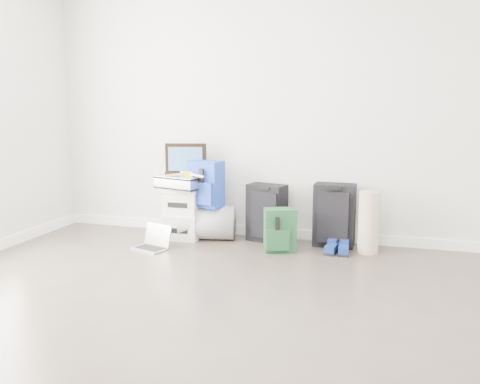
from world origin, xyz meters
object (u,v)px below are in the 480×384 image
(briefcase, at_px, (183,182))
(duffel_bag, at_px, (207,222))
(carry_on, at_px, (334,215))
(boxes_stack, at_px, (183,213))
(large_suitcase, at_px, (267,213))
(laptop, at_px, (153,243))

(briefcase, bearing_deg, duffel_bag, 29.37)
(duffel_bag, xyz_separation_m, carry_on, (1.28, 0.10, 0.14))
(boxes_stack, bearing_deg, large_suitcase, 9.24)
(briefcase, bearing_deg, boxes_stack, 0.00)
(briefcase, bearing_deg, laptop, -92.03)
(boxes_stack, height_order, duffel_bag, boxes_stack)
(duffel_bag, bearing_deg, boxes_stack, -177.51)
(large_suitcase, bearing_deg, duffel_bag, -155.75)
(boxes_stack, xyz_separation_m, duffel_bag, (0.24, 0.06, -0.09))
(briefcase, distance_m, duffel_bag, 0.49)
(large_suitcase, relative_size, laptop, 1.55)
(carry_on, bearing_deg, laptop, -159.17)
(large_suitcase, distance_m, carry_on, 0.68)
(briefcase, distance_m, large_suitcase, 0.91)
(laptop, bearing_deg, large_suitcase, 48.98)
(briefcase, bearing_deg, large_suitcase, 26.09)
(duffel_bag, distance_m, laptop, 0.62)
(large_suitcase, bearing_deg, briefcase, -154.42)
(boxes_stack, distance_m, large_suitcase, 0.86)
(duffel_bag, xyz_separation_m, laptop, (-0.38, -0.48, -0.12))
(briefcase, distance_m, laptop, 0.70)
(duffel_bag, bearing_deg, large_suitcase, -2.11)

